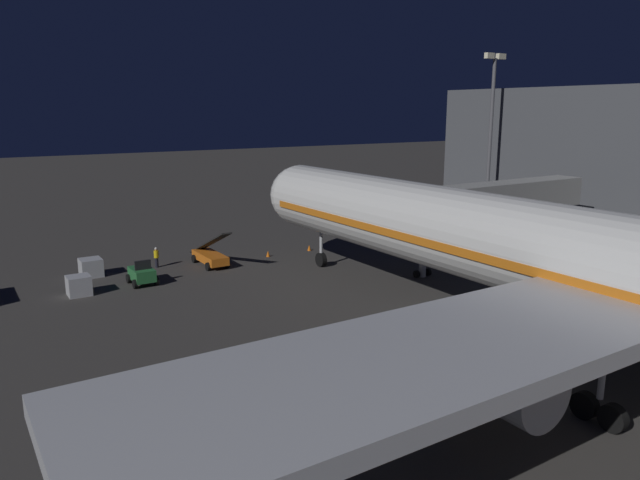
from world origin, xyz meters
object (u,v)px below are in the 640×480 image
baggage_container_far_row (91,268)px  ground_crew_near_nose_gear (156,256)px  baggage_tug_lead (142,274)px  belt_loader (210,256)px  baggage_container_mid_row (79,286)px  traffic_cone_nose_port (309,248)px  jet_bridge (480,200)px  apron_floodlight_mast (491,129)px  traffic_cone_nose_starboard (268,254)px

baggage_container_far_row → ground_crew_near_nose_gear: size_ratio=0.97×
ground_crew_near_nose_gear → baggage_tug_lead: bearing=60.0°
belt_loader → baggage_container_mid_row: belt_loader is taller
baggage_tug_lead → belt_loader: (-6.59, -2.53, 0.06)m
baggage_container_mid_row → traffic_cone_nose_port: size_ratio=2.86×
jet_bridge → belt_loader: jet_bridge is taller
baggage_container_mid_row → belt_loader: bearing=-165.9°
jet_bridge → apron_floodlight_mast: size_ratio=1.09×
baggage_container_mid_row → ground_crew_near_nose_gear: size_ratio=0.90×
apron_floodlight_mast → traffic_cone_nose_starboard: size_ratio=34.58×
apron_floodlight_mast → ground_crew_near_nose_gear: size_ratio=10.87×
jet_bridge → baggage_tug_lead: 27.95m
jet_bridge → belt_loader: size_ratio=2.75×
traffic_cone_nose_starboard → baggage_container_mid_row: bearing=9.5°
traffic_cone_nose_starboard → baggage_container_far_row: bearing=-7.3°
belt_loader → ground_crew_near_nose_gear: size_ratio=4.32×
baggage_tug_lead → belt_loader: bearing=-159.0°
ground_crew_near_nose_gear → traffic_cone_nose_starboard: bearing=169.7°
baggage_container_mid_row → ground_crew_near_nose_gear: (-7.12, -4.58, 0.25)m
traffic_cone_nose_port → apron_floodlight_mast: bearing=178.5°
belt_loader → traffic_cone_nose_port: (-9.99, 0.00, -0.57)m
ground_crew_near_nose_gear → traffic_cone_nose_port: size_ratio=3.18×
jet_bridge → apron_floodlight_mast: bearing=-140.1°
jet_bridge → traffic_cone_nose_port: bearing=-54.2°
baggage_container_mid_row → traffic_cone_nose_starboard: 17.05m
baggage_tug_lead → baggage_container_far_row: size_ratio=1.47×
baggage_container_mid_row → jet_bridge: bearing=162.2°
apron_floodlight_mast → belt_loader: (33.29, -0.63, -10.12)m
belt_loader → ground_crew_near_nose_gear: 4.47m
traffic_cone_nose_port → belt_loader: bearing=-0.0°
baggage_container_mid_row → ground_crew_near_nose_gear: ground_crew_near_nose_gear is taller
baggage_tug_lead → ground_crew_near_nose_gear: size_ratio=1.43×
apron_floodlight_mast → baggage_container_far_row: (42.67, -2.53, -10.25)m
apron_floodlight_mast → traffic_cone_nose_starboard: (27.70, -0.63, -10.69)m
baggage_container_mid_row → traffic_cone_nose_port: bearing=-172.4°
jet_bridge → ground_crew_near_nose_gear: bearing=-31.7°
apron_floodlight_mast → baggage_container_far_row: apron_floodlight_mast is taller
jet_bridge → traffic_cone_nose_port: jet_bridge is taller
ground_crew_near_nose_gear → traffic_cone_nose_port: ground_crew_near_nose_gear is taller
ground_crew_near_nose_gear → traffic_cone_nose_port: (-14.09, 1.77, -0.69)m
traffic_cone_nose_port → traffic_cone_nose_starboard: (4.40, 0.00, 0.00)m
baggage_container_mid_row → traffic_cone_nose_starboard: (-16.81, -2.81, -0.44)m
jet_bridge → traffic_cone_nose_port: 16.39m
ground_crew_near_nose_gear → baggage_container_far_row: bearing=-1.5°
ground_crew_near_nose_gear → traffic_cone_nose_starboard: (-9.69, 1.77, -0.69)m
baggage_tug_lead → traffic_cone_nose_starboard: 12.45m
baggage_container_mid_row → traffic_cone_nose_starboard: size_ratio=2.86×
belt_loader → jet_bridge: bearing=146.6°
baggage_container_far_row → ground_crew_near_nose_gear: bearing=178.5°
jet_bridge → baggage_tug_lead: bearing=-21.3°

